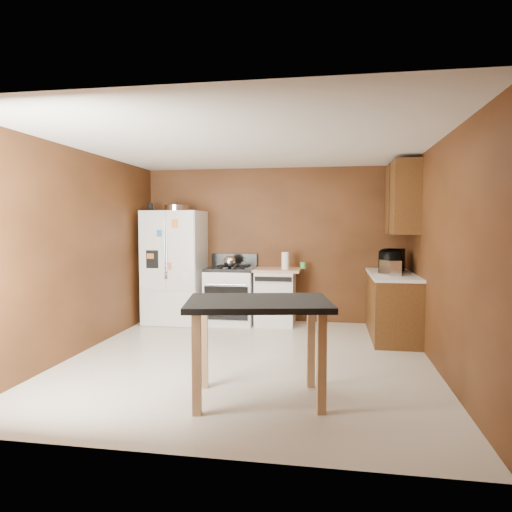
% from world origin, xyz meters
% --- Properties ---
extents(floor, '(4.50, 4.50, 0.00)m').
position_xyz_m(floor, '(0.00, 0.00, 0.00)').
color(floor, beige).
rests_on(floor, ground).
extents(ceiling, '(4.50, 4.50, 0.00)m').
position_xyz_m(ceiling, '(0.00, 0.00, 2.50)').
color(ceiling, white).
rests_on(ceiling, ground).
extents(wall_back, '(4.20, 0.00, 4.20)m').
position_xyz_m(wall_back, '(0.00, 2.25, 1.25)').
color(wall_back, brown).
rests_on(wall_back, ground).
extents(wall_front, '(4.20, 0.00, 4.20)m').
position_xyz_m(wall_front, '(0.00, -2.25, 1.25)').
color(wall_front, brown).
rests_on(wall_front, ground).
extents(wall_left, '(0.00, 4.50, 4.50)m').
position_xyz_m(wall_left, '(-2.10, 0.00, 1.25)').
color(wall_left, brown).
rests_on(wall_left, ground).
extents(wall_right, '(0.00, 4.50, 4.50)m').
position_xyz_m(wall_right, '(2.10, 0.00, 1.25)').
color(wall_right, brown).
rests_on(wall_right, ground).
extents(roasting_pan, '(0.38, 0.38, 0.09)m').
position_xyz_m(roasting_pan, '(-1.50, 1.84, 1.85)').
color(roasting_pan, silver).
rests_on(roasting_pan, refrigerator).
extents(pen_cup, '(0.08, 0.08, 0.13)m').
position_xyz_m(pen_cup, '(-1.94, 1.83, 1.86)').
color(pen_cup, black).
rests_on(pen_cup, refrigerator).
extents(kettle, '(0.19, 0.19, 0.19)m').
position_xyz_m(kettle, '(-0.64, 1.85, 1.00)').
color(kettle, silver).
rests_on(kettle, gas_range).
extents(paper_towel, '(0.13, 0.13, 0.26)m').
position_xyz_m(paper_towel, '(0.24, 1.87, 1.02)').
color(paper_towel, white).
rests_on(paper_towel, dishwasher).
extents(green_canister, '(0.09, 0.09, 0.10)m').
position_xyz_m(green_canister, '(0.50, 2.04, 0.94)').
color(green_canister, green).
rests_on(green_canister, dishwasher).
extents(toaster, '(0.27, 0.33, 0.21)m').
position_xyz_m(toaster, '(1.73, 1.16, 1.00)').
color(toaster, silver).
rests_on(toaster, right_cabinets).
extents(microwave, '(0.50, 0.61, 0.29)m').
position_xyz_m(microwave, '(1.81, 1.66, 1.05)').
color(microwave, black).
rests_on(microwave, right_cabinets).
extents(refrigerator, '(0.90, 0.80, 1.80)m').
position_xyz_m(refrigerator, '(-1.55, 1.86, 0.90)').
color(refrigerator, white).
rests_on(refrigerator, ground).
extents(gas_range, '(0.76, 0.68, 1.10)m').
position_xyz_m(gas_range, '(-0.64, 1.92, 0.46)').
color(gas_range, white).
rests_on(gas_range, ground).
extents(dishwasher, '(0.78, 0.63, 0.89)m').
position_xyz_m(dishwasher, '(0.08, 1.95, 0.45)').
color(dishwasher, white).
rests_on(dishwasher, ground).
extents(right_cabinets, '(0.63, 1.58, 2.45)m').
position_xyz_m(right_cabinets, '(1.84, 1.48, 0.91)').
color(right_cabinets, brown).
rests_on(right_cabinets, ground).
extents(island, '(1.40, 1.06, 0.91)m').
position_xyz_m(island, '(0.31, -1.17, 0.77)').
color(island, black).
rests_on(island, ground).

